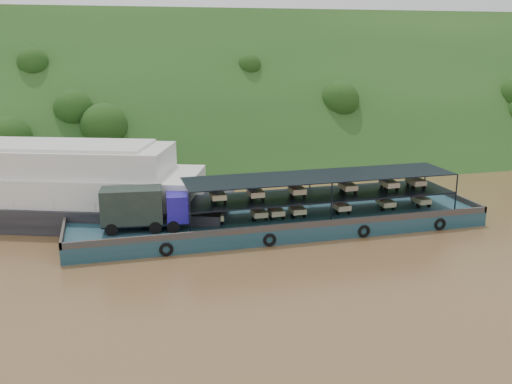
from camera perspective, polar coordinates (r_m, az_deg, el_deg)
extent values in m
plane|color=brown|center=(46.68, 3.35, -4.55)|extent=(160.00, 160.00, 0.00)
cube|color=#143513|center=(80.49, -4.79, 3.72)|extent=(140.00, 39.60, 39.60)
cube|color=#133B44|center=(48.15, 2.47, -3.17)|extent=(35.00, 7.00, 1.20)
cube|color=#592D19|center=(51.01, 1.32, -1.12)|extent=(35.00, 0.20, 0.50)
cube|color=#592D19|center=(44.82, 3.79, -3.43)|extent=(35.00, 0.20, 0.50)
cube|color=#592D19|center=(55.52, 19.86, -0.69)|extent=(0.20, 7.00, 0.50)
cube|color=#592D19|center=(45.94, -18.74, -3.76)|extent=(0.20, 7.00, 0.50)
torus|color=black|center=(42.93, -8.96, -5.70)|extent=(1.06, 0.26, 1.06)
torus|color=black|center=(44.39, 1.38, -4.81)|extent=(1.06, 0.26, 1.06)
torus|color=black|center=(47.18, 10.76, -3.87)|extent=(1.06, 0.26, 1.06)
torus|color=black|center=(50.54, 17.94, -3.08)|extent=(1.06, 0.26, 1.06)
cylinder|color=black|center=(44.60, -14.25, -3.65)|extent=(1.00, 0.44, 0.97)
cylinder|color=black|center=(46.52, -14.04, -2.87)|extent=(1.00, 0.44, 0.97)
cylinder|color=black|center=(44.40, -10.02, -3.50)|extent=(1.00, 0.44, 0.97)
cylinder|color=black|center=(46.33, -9.99, -2.72)|extent=(1.00, 0.44, 0.97)
cylinder|color=black|center=(44.38, -8.27, -3.43)|extent=(1.00, 0.44, 0.97)
cylinder|color=black|center=(46.31, -8.32, -2.65)|extent=(1.00, 0.44, 0.97)
cube|color=black|center=(45.34, -10.99, -2.96)|extent=(6.76, 2.82, 0.19)
cube|color=#1F1593|center=(44.98, -7.86, -1.49)|extent=(1.88, 2.48, 2.12)
cube|color=black|center=(44.90, -6.83, -0.97)|extent=(0.27, 1.93, 0.87)
cube|color=black|center=(44.99, -12.31, -1.31)|extent=(4.86, 2.80, 2.70)
cube|color=black|center=(48.64, 6.43, -0.29)|extent=(23.00, 5.00, 0.12)
cube|color=black|center=(48.24, 6.49, 1.59)|extent=(23.00, 5.00, 0.08)
cylinder|color=black|center=(43.42, -6.62, -2.17)|extent=(0.12, 0.12, 3.30)
cylinder|color=black|center=(48.18, -7.52, -0.48)|extent=(0.12, 0.12, 3.30)
cylinder|color=black|center=(46.42, 7.55, -1.08)|extent=(0.12, 0.12, 3.30)
cylinder|color=black|center=(50.90, 5.40, 0.41)|extent=(0.12, 0.12, 3.30)
cylinder|color=black|center=(51.85, 19.37, -0.11)|extent=(0.12, 0.12, 3.30)
cylinder|color=black|center=(55.90, 16.52, 1.17)|extent=(0.12, 0.12, 3.30)
cylinder|color=black|center=(47.53, -4.45, -2.35)|extent=(0.12, 0.52, 0.52)
cylinder|color=black|center=(45.76, -4.64, -3.05)|extent=(0.14, 0.52, 0.52)
cylinder|color=black|center=(45.94, -3.42, -2.95)|extent=(0.14, 0.52, 0.52)
cube|color=beige|center=(46.07, -4.12, -2.47)|extent=(1.15, 1.50, 0.44)
cube|color=red|center=(47.10, -4.40, -1.85)|extent=(0.55, 0.80, 0.80)
cube|color=red|center=(46.77, -4.36, -1.34)|extent=(0.50, 0.10, 0.10)
cylinder|color=black|center=(48.31, -0.16, -2.02)|extent=(0.12, 0.52, 0.52)
cylinder|color=black|center=(46.53, -0.18, -2.69)|extent=(0.14, 0.52, 0.52)
cylinder|color=black|center=(46.79, 1.01, -2.59)|extent=(0.14, 0.52, 0.52)
cube|color=#BBB784|center=(46.88, 0.30, -2.12)|extent=(1.15, 1.50, 0.44)
cube|color=#B11E0B|center=(47.89, -0.07, -1.53)|extent=(0.55, 0.80, 0.80)
cube|color=#B11E0B|center=(47.56, 0.00, -1.02)|extent=(0.50, 0.10, 0.10)
cylinder|color=black|center=(49.25, 3.60, -1.72)|extent=(0.12, 0.52, 0.52)
cylinder|color=black|center=(47.46, 3.72, -2.37)|extent=(0.14, 0.52, 0.52)
cylinder|color=black|center=(47.78, 4.85, -2.27)|extent=(0.14, 0.52, 0.52)
cube|color=beige|center=(47.84, 4.16, -1.81)|extent=(1.15, 1.50, 0.44)
cube|color=red|center=(48.83, 3.72, -1.24)|extent=(0.55, 0.80, 0.80)
cube|color=red|center=(48.51, 3.80, -0.73)|extent=(0.50, 0.10, 0.10)
cylinder|color=black|center=(50.63, 7.90, -1.37)|extent=(0.12, 0.52, 0.52)
cylinder|color=black|center=(48.86, 8.17, -1.98)|extent=(0.14, 0.52, 0.52)
cylinder|color=black|center=(49.25, 9.24, -1.89)|extent=(0.14, 0.52, 0.52)
cube|color=beige|center=(49.26, 8.56, -1.45)|extent=(1.15, 1.50, 0.44)
cube|color=red|center=(50.23, 8.05, -0.89)|extent=(0.55, 0.80, 0.80)
cube|color=red|center=(49.92, 8.16, -0.40)|extent=(0.50, 0.10, 0.10)
cylinder|color=black|center=(52.38, 12.14, -1.02)|extent=(0.12, 0.52, 0.52)
cylinder|color=black|center=(50.63, 12.56, -1.59)|extent=(0.14, 0.52, 0.52)
cylinder|color=black|center=(51.09, 13.56, -1.51)|extent=(0.14, 0.52, 0.52)
cube|color=beige|center=(51.06, 12.90, -1.08)|extent=(1.15, 1.50, 0.44)
cube|color=red|center=(51.99, 12.32, -0.55)|extent=(0.55, 0.80, 0.80)
cube|color=red|center=(51.69, 12.46, -0.07)|extent=(0.50, 0.10, 0.10)
cylinder|color=black|center=(54.04, 15.43, -0.74)|extent=(0.12, 0.52, 0.52)
cylinder|color=black|center=(52.30, 15.94, -1.29)|extent=(0.14, 0.52, 0.52)
cylinder|color=black|center=(52.82, 16.88, -1.20)|extent=(0.14, 0.52, 0.52)
cube|color=#C4BD8A|center=(52.75, 16.24, -0.79)|extent=(1.15, 1.50, 0.44)
cube|color=red|center=(53.65, 15.63, -0.29)|extent=(0.55, 0.80, 0.80)
cube|color=red|center=(53.36, 15.77, 0.18)|extent=(0.50, 0.10, 0.10)
cylinder|color=black|center=(48.70, 1.51, -1.89)|extent=(0.12, 0.52, 0.52)
cylinder|color=black|center=(46.91, 1.55, -2.55)|extent=(0.14, 0.52, 0.52)
cylinder|color=black|center=(47.20, 2.72, -2.45)|extent=(0.14, 0.52, 0.52)
cube|color=beige|center=(47.27, 2.02, -1.99)|extent=(1.15, 1.50, 0.44)
cube|color=red|center=(48.27, 1.62, -1.40)|extent=(0.55, 0.80, 0.80)
cube|color=red|center=(47.95, 1.69, -0.89)|extent=(0.50, 0.10, 0.10)
cylinder|color=black|center=(47.10, -4.17, -0.33)|extent=(0.12, 0.52, 0.52)
cylinder|color=black|center=(45.31, -4.36, -0.95)|extent=(0.14, 0.52, 0.52)
cylinder|color=black|center=(45.50, -3.12, -0.86)|extent=(0.14, 0.52, 0.52)
cube|color=beige|center=(45.64, -3.83, -0.38)|extent=(1.15, 1.50, 0.44)
cube|color=#1B2DA2|center=(46.68, -4.12, 0.19)|extent=(0.55, 0.80, 0.80)
cube|color=#1B2DA2|center=(46.37, -4.08, 0.73)|extent=(0.50, 0.10, 0.10)
cylinder|color=black|center=(47.77, -0.48, -0.07)|extent=(0.12, 0.52, 0.52)
cylinder|color=black|center=(45.97, -0.51, -0.67)|extent=(0.14, 0.52, 0.52)
cylinder|color=black|center=(46.22, 0.69, -0.59)|extent=(0.14, 0.52, 0.52)
cube|color=beige|center=(46.33, -0.02, -0.11)|extent=(1.15, 1.50, 0.44)
cube|color=#193397|center=(47.36, -0.39, 0.44)|extent=(0.55, 0.80, 0.80)
cube|color=#193397|center=(47.05, -0.33, 0.97)|extent=(0.50, 0.10, 0.10)
cylinder|color=black|center=(48.76, 3.56, 0.21)|extent=(0.12, 0.52, 0.52)
cylinder|color=black|center=(46.96, 3.69, -0.37)|extent=(0.14, 0.52, 0.52)
cylinder|color=black|center=(47.29, 4.83, -0.29)|extent=(0.14, 0.52, 0.52)
cube|color=#C3B28A|center=(47.35, 4.13, 0.18)|extent=(1.15, 1.50, 0.44)
cube|color=red|center=(48.36, 3.69, 0.72)|extent=(0.55, 0.80, 0.80)
cube|color=red|center=(48.06, 3.77, 1.24)|extent=(0.50, 0.10, 0.10)
cylinder|color=black|center=(50.39, 8.52, 0.55)|extent=(0.12, 0.52, 0.52)
cylinder|color=black|center=(48.60, 8.82, 0.01)|extent=(0.14, 0.52, 0.52)
cylinder|color=black|center=(49.01, 9.89, 0.09)|extent=(0.14, 0.52, 0.52)
cube|color=tan|center=(49.03, 9.21, 0.53)|extent=(1.15, 1.50, 0.44)
cube|color=#C7B08D|center=(50.00, 8.68, 1.05)|extent=(0.55, 0.80, 0.80)
cube|color=#C7B08D|center=(49.71, 8.79, 1.55)|extent=(0.50, 0.10, 0.10)
cylinder|color=black|center=(52.05, 12.47, 0.82)|extent=(0.12, 0.52, 0.52)
cylinder|color=black|center=(50.28, 12.90, 0.31)|extent=(0.14, 0.52, 0.52)
cylinder|color=black|center=(50.75, 13.90, 0.38)|extent=(0.14, 0.52, 0.52)
cube|color=beige|center=(50.73, 13.24, 0.81)|extent=(1.15, 1.50, 0.44)
cube|color=#193097|center=(51.67, 12.65, 1.30)|extent=(0.55, 0.80, 0.80)
cube|color=#193097|center=(51.39, 12.79, 1.80)|extent=(0.50, 0.10, 0.10)
cylinder|color=black|center=(53.30, 14.97, 0.99)|extent=(0.12, 0.52, 0.52)
cylinder|color=black|center=(51.55, 15.47, 0.49)|extent=(0.14, 0.52, 0.52)
cylinder|color=black|center=(52.06, 16.42, 0.56)|extent=(0.14, 0.52, 0.52)
cube|color=#C3AB8A|center=(52.01, 15.78, 0.98)|extent=(1.15, 1.50, 0.44)
cube|color=beige|center=(52.93, 15.17, 1.46)|extent=(0.55, 0.80, 0.80)
cube|color=beige|center=(52.65, 15.31, 1.94)|extent=(0.50, 0.10, 0.10)
cube|color=black|center=(54.51, -21.05, -1.54)|extent=(35.22, 20.15, 2.06)
cube|color=silver|center=(53.96, -21.27, 0.74)|extent=(30.09, 17.53, 2.41)
cube|color=silver|center=(53.48, -21.50, 3.15)|extent=(24.96, 14.91, 2.24)
cube|color=silver|center=(53.26, -21.62, 4.46)|extent=(21.43, 12.89, 0.26)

